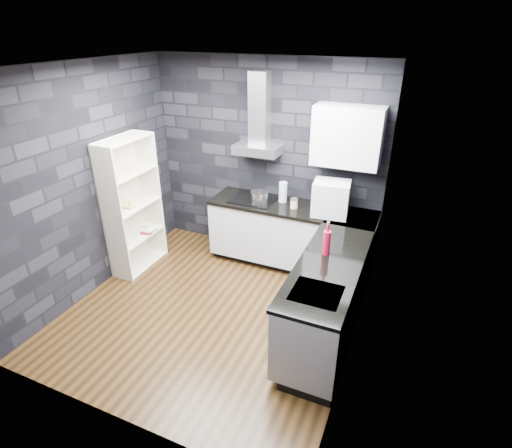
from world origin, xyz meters
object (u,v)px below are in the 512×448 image
Objects in this scene: appliance_garage at (331,199)px; pot at (260,197)px; utensil_crock at (315,201)px; fruit_bowl at (129,205)px; glass_vase at (283,192)px; storage_jar at (294,204)px; red_bottle at (327,243)px; bookshelf at (133,206)px.

pot is at bearing 172.67° from appliance_garage.
utensil_crock reaches higher than fruit_bowl.
glass_vase reaches higher than storage_jar.
red_bottle reaches higher than utensil_crock.
appliance_garage reaches higher than fruit_bowl.
red_bottle is at bearing -14.48° from bookshelf.
glass_vase is 2.01m from fruit_bowl.
pot is at bearing -162.06° from utensil_crock.
appliance_garage is (0.68, -0.18, 0.09)m from glass_vase.
fruit_bowl is at bearing 177.09° from red_bottle.
utensil_crock is (0.69, 0.22, -0.02)m from pot.
bookshelf is (-2.43, -0.74, -0.22)m from appliance_garage.
red_bottle is 2.64m from bookshelf.
storage_jar is 0.43× the size of red_bottle.
storage_jar is 0.51m from appliance_garage.
red_bottle is (0.87, -1.10, -0.00)m from glass_vase.
red_bottle reaches higher than pot.
fruit_bowl is (0.00, -0.06, 0.04)m from bookshelf.
appliance_garage is 2.55m from bookshelf.
pot is 0.83× the size of glass_vase.
bookshelf is at bearing 90.00° from fruit_bowl.
utensil_crock reaches higher than storage_jar.
bookshelf is (-2.63, 0.19, -0.13)m from red_bottle.
storage_jar is 0.58× the size of fruit_bowl.
red_bottle is at bearing -39.49° from pot.
pot reaches higher than fruit_bowl.
pot is 1.93× the size of utensil_crock.
pot reaches higher than utensil_crock.
utensil_crock is 0.27× the size of appliance_garage.
pot is 1.14× the size of fruit_bowl.
storage_jar is (0.47, 0.03, -0.02)m from pot.
pot is 0.85× the size of red_bottle.
glass_vase is at bearing 28.93° from fruit_bowl.
pot is 0.73m from utensil_crock.
red_bottle is at bearing -51.75° from glass_vase.
glass_vase is (0.27, 0.17, 0.06)m from pot.
appliance_garage is (0.95, -0.01, 0.15)m from pot.
pot is at bearing -148.00° from glass_vase.
red_bottle is at bearing -68.90° from utensil_crock.
red_bottle is 0.15× the size of bookshelf.
fruit_bowl is (-1.96, -0.83, -0.02)m from storage_jar.
appliance_garage reaches higher than utensil_crock.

